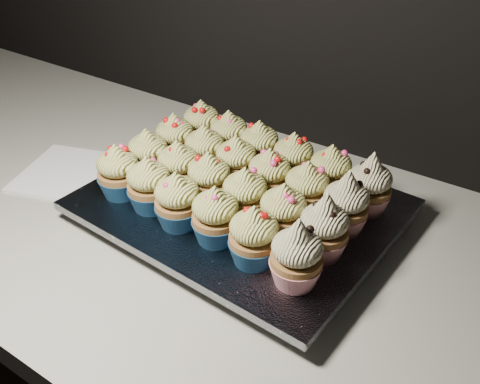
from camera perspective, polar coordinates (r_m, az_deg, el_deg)
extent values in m
cube|color=beige|center=(0.78, 0.13, -5.59)|extent=(2.44, 0.64, 0.04)
cube|color=white|center=(0.95, -17.69, 1.97)|extent=(0.20, 0.20, 0.00)
cube|color=black|center=(0.79, 0.00, -2.34)|extent=(0.41, 0.32, 0.02)
cube|color=silver|center=(0.78, 0.00, -1.34)|extent=(0.45, 0.36, 0.01)
cone|color=navy|center=(0.80, -12.62, 0.68)|extent=(0.06, 0.06, 0.03)
ellipsoid|color=#E1DD72|center=(0.78, -12.96, 3.00)|extent=(0.06, 0.06, 0.04)
cone|color=#E1DD72|center=(0.77, -13.18, 4.46)|extent=(0.03, 0.03, 0.02)
cone|color=navy|center=(0.77, -9.51, -0.71)|extent=(0.06, 0.06, 0.03)
ellipsoid|color=#E1DD72|center=(0.75, -9.78, 1.69)|extent=(0.06, 0.06, 0.04)
cone|color=#E1DD72|center=(0.73, -9.95, 3.21)|extent=(0.03, 0.03, 0.02)
cone|color=navy|center=(0.73, -6.56, -2.48)|extent=(0.06, 0.06, 0.03)
ellipsoid|color=#E1DD72|center=(0.71, -6.75, 0.00)|extent=(0.06, 0.06, 0.04)
cone|color=#E1DD72|center=(0.69, -6.88, 1.57)|extent=(0.03, 0.03, 0.02)
cone|color=navy|center=(0.70, -2.57, -4.11)|extent=(0.06, 0.06, 0.03)
ellipsoid|color=#E1DD72|center=(0.68, -2.65, -1.57)|extent=(0.06, 0.06, 0.04)
cone|color=#E1DD72|center=(0.66, -2.71, 0.04)|extent=(0.03, 0.03, 0.02)
cone|color=navy|center=(0.67, 1.45, -6.36)|extent=(0.06, 0.06, 0.03)
ellipsoid|color=#E1DD72|center=(0.64, 1.50, -3.77)|extent=(0.06, 0.06, 0.04)
cone|color=#E1DD72|center=(0.63, 1.53, -2.11)|extent=(0.03, 0.03, 0.02)
cone|color=red|center=(0.64, 5.91, -8.50)|extent=(0.06, 0.06, 0.03)
ellipsoid|color=beige|center=(0.62, 6.12, -5.89)|extent=(0.06, 0.06, 0.04)
cone|color=beige|center=(0.60, 6.28, -3.83)|extent=(0.03, 0.03, 0.03)
cone|color=navy|center=(0.84, -9.59, 2.47)|extent=(0.06, 0.06, 0.03)
ellipsoid|color=#E1DD72|center=(0.82, -9.84, 4.74)|extent=(0.06, 0.06, 0.04)
cone|color=#E1DD72|center=(0.81, -9.99, 6.17)|extent=(0.03, 0.03, 0.02)
cone|color=navy|center=(0.80, -6.47, 1.15)|extent=(0.06, 0.06, 0.03)
ellipsoid|color=#E1DD72|center=(0.78, -6.64, 3.50)|extent=(0.06, 0.06, 0.04)
cone|color=#E1DD72|center=(0.77, -6.75, 4.98)|extent=(0.03, 0.03, 0.02)
cone|color=navy|center=(0.77, -3.24, -0.20)|extent=(0.06, 0.06, 0.03)
ellipsoid|color=#E1DD72|center=(0.75, -3.34, 2.22)|extent=(0.06, 0.06, 0.04)
cone|color=#E1DD72|center=(0.73, -3.39, 3.74)|extent=(0.03, 0.03, 0.02)
cone|color=navy|center=(0.73, 0.51, -1.95)|extent=(0.06, 0.06, 0.03)
ellipsoid|color=#E1DD72|center=(0.71, 0.53, 0.52)|extent=(0.06, 0.06, 0.04)
cone|color=#E1DD72|center=(0.70, 0.54, 2.10)|extent=(0.03, 0.03, 0.02)
cone|color=navy|center=(0.70, 4.51, -3.80)|extent=(0.06, 0.06, 0.03)
ellipsoid|color=#E1DD72|center=(0.68, 4.65, -1.28)|extent=(0.06, 0.06, 0.04)
cone|color=#E1DD72|center=(0.67, 4.74, 0.33)|extent=(0.03, 0.03, 0.02)
cone|color=red|center=(0.68, 8.75, -5.54)|extent=(0.06, 0.06, 0.03)
ellipsoid|color=beige|center=(0.66, 9.03, -2.99)|extent=(0.06, 0.06, 0.04)
cone|color=beige|center=(0.64, 9.25, -1.00)|extent=(0.03, 0.03, 0.03)
cone|color=navy|center=(0.88, -6.83, 4.27)|extent=(0.06, 0.06, 0.03)
ellipsoid|color=#E1DD72|center=(0.86, -7.00, 6.47)|extent=(0.06, 0.06, 0.04)
cone|color=#E1DD72|center=(0.85, -7.11, 7.85)|extent=(0.03, 0.03, 0.02)
cone|color=navy|center=(0.84, -3.74, 2.98)|extent=(0.06, 0.06, 0.03)
ellipsoid|color=#E1DD72|center=(0.82, -3.84, 5.26)|extent=(0.06, 0.06, 0.04)
cone|color=#E1DD72|center=(0.81, -3.90, 6.69)|extent=(0.03, 0.03, 0.02)
cone|color=navy|center=(0.81, -0.42, 1.75)|extent=(0.06, 0.06, 0.03)
ellipsoid|color=#E1DD72|center=(0.79, -0.43, 4.09)|extent=(0.06, 0.06, 0.04)
cone|color=#E1DD72|center=(0.78, -0.43, 5.56)|extent=(0.03, 0.03, 0.02)
cone|color=navy|center=(0.78, 3.10, 0.24)|extent=(0.06, 0.06, 0.03)
ellipsoid|color=#E1DD72|center=(0.76, 3.19, 2.63)|extent=(0.06, 0.06, 0.04)
cone|color=#E1DD72|center=(0.74, 3.24, 4.15)|extent=(0.03, 0.03, 0.02)
cone|color=navy|center=(0.75, 6.98, -1.24)|extent=(0.06, 0.06, 0.03)
ellipsoid|color=#E1DD72|center=(0.73, 7.18, 1.20)|extent=(0.06, 0.06, 0.04)
cone|color=#E1DD72|center=(0.72, 7.31, 2.74)|extent=(0.03, 0.03, 0.02)
cone|color=red|center=(0.73, 10.96, -2.98)|extent=(0.06, 0.06, 0.03)
ellipsoid|color=beige|center=(0.71, 11.29, -0.52)|extent=(0.06, 0.06, 0.04)
cone|color=beige|center=(0.69, 11.54, 1.40)|extent=(0.03, 0.03, 0.03)
cone|color=navy|center=(0.91, -4.04, 5.83)|extent=(0.06, 0.06, 0.03)
ellipsoid|color=#E1DD72|center=(0.90, -4.14, 7.97)|extent=(0.06, 0.06, 0.04)
cone|color=#E1DD72|center=(0.89, -4.20, 9.30)|extent=(0.03, 0.03, 0.02)
cone|color=navy|center=(0.88, -1.17, 4.64)|extent=(0.06, 0.06, 0.03)
ellipsoid|color=#E1DD72|center=(0.86, -1.20, 6.85)|extent=(0.06, 0.06, 0.04)
cone|color=#E1DD72|center=(0.85, -1.22, 8.22)|extent=(0.03, 0.03, 0.02)
cone|color=navy|center=(0.85, 2.01, 3.45)|extent=(0.06, 0.06, 0.03)
ellipsoid|color=#E1DD72|center=(0.83, 2.06, 5.71)|extent=(0.06, 0.06, 0.04)
cone|color=#E1DD72|center=(0.82, 2.10, 7.13)|extent=(0.03, 0.03, 0.02)
cone|color=navy|center=(0.82, 5.58, 2.08)|extent=(0.06, 0.06, 0.03)
ellipsoid|color=#E1DD72|center=(0.80, 5.73, 4.39)|extent=(0.06, 0.06, 0.04)
cone|color=#E1DD72|center=(0.79, 5.83, 5.85)|extent=(0.03, 0.03, 0.02)
cone|color=navy|center=(0.79, 9.43, 0.64)|extent=(0.06, 0.06, 0.03)
ellipsoid|color=#E1DD72|center=(0.77, 9.68, 2.99)|extent=(0.06, 0.06, 0.04)
cone|color=#E1DD72|center=(0.76, 9.85, 4.47)|extent=(0.03, 0.03, 0.02)
cone|color=red|center=(0.77, 13.38, -0.92)|extent=(0.06, 0.06, 0.03)
ellipsoid|color=beige|center=(0.75, 13.75, 1.45)|extent=(0.06, 0.06, 0.04)
cone|color=beige|center=(0.74, 14.04, 3.29)|extent=(0.03, 0.03, 0.03)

